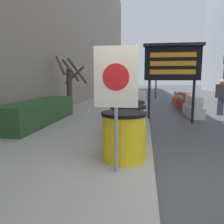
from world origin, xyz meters
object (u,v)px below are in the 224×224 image
Objects in this scene: barrel_drum_middle at (128,125)px; jersey_barrier_red_striped at (184,102)px; jersey_barrier_white at (193,107)px; jersey_barrier_orange_near at (178,99)px; traffic_light_near_curb at (157,63)px; message_board at (172,64)px; barrel_drum_foreground at (124,136)px; barrel_drum_back at (129,117)px; warning_sign at (116,86)px; pedestrian_worker at (221,94)px; traffic_cone_near at (175,95)px.

barrel_drum_middle reaches higher than jersey_barrier_red_striped.
barrel_drum_middle is 0.43× the size of jersey_barrier_white.
jersey_barrier_orange_near is at bearing 90.00° from jersey_barrier_white.
barrel_drum_middle is 0.50× the size of jersey_barrier_orange_near.
traffic_light_near_curb is (1.35, 14.39, 2.39)m from barrel_drum_middle.
barrel_drum_middle is 0.31× the size of message_board.
jersey_barrier_red_striped is at bearing 73.46° from barrel_drum_foreground.
barrel_drum_back is 0.31× the size of message_board.
message_board reaches higher than barrel_drum_foreground.
warning_sign is 0.96× the size of jersey_barrier_white.
warning_sign is 7.45m from jersey_barrier_white.
barrel_drum_back is 4.96m from jersey_barrier_white.
barrel_drum_back is 7.07m from jersey_barrier_red_striped.
barrel_drum_foreground is at bearing -103.27° from jersey_barrier_orange_near.
warning_sign is 11.83m from jersey_barrier_orange_near.
warning_sign reaches higher than barrel_drum_middle.
message_board is 0.71× the size of traffic_light_near_curb.
barrel_drum_foreground is 0.43× the size of jersey_barrier_white.
jersey_barrier_orange_near is at bearing 73.58° from barrel_drum_back.
jersey_barrier_white is at bearing 55.16° from message_board.
barrel_drum_foreground is 0.55× the size of pedestrian_worker.
barrel_drum_middle is 0.22× the size of traffic_light_near_curb.
barrel_drum_back is at bearing 90.94° from barrel_drum_foreground.
pedestrian_worker is at bearing 40.58° from message_board.
jersey_barrier_orange_near is at bearing 75.38° from barrel_drum_middle.
jersey_barrier_white is 0.50× the size of traffic_light_near_curb.
barrel_drum_middle is 1.88m from warning_sign.
barrel_drum_back is 0.50× the size of jersey_barrier_orange_near.
pedestrian_worker is (1.30, 0.43, 0.58)m from jersey_barrier_white.
traffic_light_near_curb is (1.38, 13.36, 2.39)m from barrel_drum_back.
message_board is 10.87m from traffic_light_near_curb.
warning_sign is at bearing 108.97° from pedestrian_worker.
jersey_barrier_orange_near is 5.40m from traffic_light_near_curb.
barrel_drum_middle is at bearing -104.62° from jersey_barrier_orange_near.
warning_sign is 0.98× the size of jersey_barrier_red_striped.
warning_sign is 8.32m from pedestrian_worker.
barrel_drum_foreground reaches higher than jersey_barrier_red_striped.
traffic_cone_near is at bearing 78.57° from barrel_drum_foreground.
pedestrian_worker reaches higher than jersey_barrier_white.
message_board reaches higher than pedestrian_worker.
message_board is (1.37, 4.57, 1.63)m from barrel_drum_foreground.
message_board is 1.42× the size of jersey_barrier_white.
barrel_drum_middle is at bearing -116.06° from jersey_barrier_white.
pedestrian_worker reaches higher than jersey_barrier_orange_near.
message_board is 1.44× the size of jersey_barrier_red_striped.
jersey_barrier_orange_near is (2.60, 8.82, -0.26)m from barrel_drum_back.
jersey_barrier_red_striped is 2.58× the size of traffic_cone_near.
traffic_light_near_curb reaches higher than jersey_barrier_white.
message_board is at bearing 74.36° from warning_sign.
barrel_drum_back is 3.31m from message_board.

